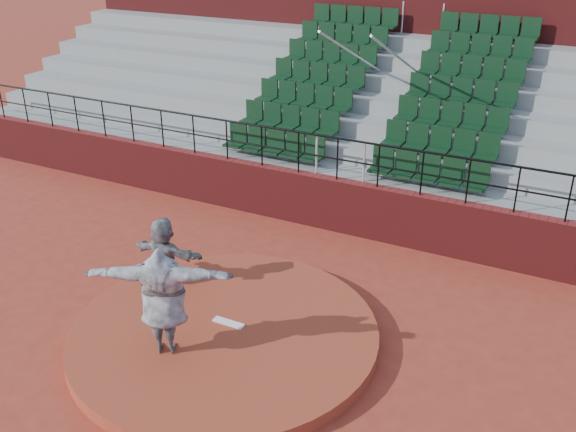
# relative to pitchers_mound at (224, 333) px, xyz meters

# --- Properties ---
(ground) EXTENTS (90.00, 90.00, 0.00)m
(ground) POSITION_rel_pitchers_mound_xyz_m (0.00, 0.00, -0.12)
(ground) COLOR #993322
(ground) RESTS_ON ground
(pitchers_mound) EXTENTS (5.50, 5.50, 0.25)m
(pitchers_mound) POSITION_rel_pitchers_mound_xyz_m (0.00, 0.00, 0.00)
(pitchers_mound) COLOR #9E3A23
(pitchers_mound) RESTS_ON ground
(pitching_rubber) EXTENTS (0.60, 0.15, 0.03)m
(pitching_rubber) POSITION_rel_pitchers_mound_xyz_m (0.00, 0.15, 0.14)
(pitching_rubber) COLOR white
(pitching_rubber) RESTS_ON pitchers_mound
(boundary_wall) EXTENTS (24.00, 0.30, 1.30)m
(boundary_wall) POSITION_rel_pitchers_mound_xyz_m (0.00, 5.00, 0.53)
(boundary_wall) COLOR maroon
(boundary_wall) RESTS_ON ground
(wall_railing) EXTENTS (24.04, 0.05, 1.03)m
(wall_railing) POSITION_rel_pitchers_mound_xyz_m (0.00, 5.00, 1.90)
(wall_railing) COLOR black
(wall_railing) RESTS_ON boundary_wall
(seating_deck) EXTENTS (24.00, 5.97, 4.63)m
(seating_deck) POSITION_rel_pitchers_mound_xyz_m (0.00, 8.65, 1.31)
(seating_deck) COLOR gray
(seating_deck) RESTS_ON ground
(press_box_facade) EXTENTS (24.00, 3.00, 7.10)m
(press_box_facade) POSITION_rel_pitchers_mound_xyz_m (0.00, 12.60, 3.43)
(press_box_facade) COLOR maroon
(press_box_facade) RESTS_ON ground
(pitcher) EXTENTS (2.45, 1.57, 1.95)m
(pitcher) POSITION_rel_pitchers_mound_xyz_m (-0.53, -0.95, 1.10)
(pitcher) COLOR black
(pitcher) RESTS_ON pitchers_mound
(fielder) EXTENTS (1.56, 0.59, 1.65)m
(fielder) POSITION_rel_pitchers_mound_xyz_m (-1.87, 0.81, 0.70)
(fielder) COLOR black
(fielder) RESTS_ON ground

